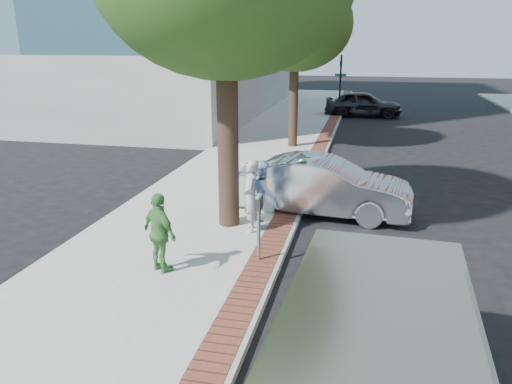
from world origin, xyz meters
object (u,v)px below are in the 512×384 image
(person_gray, at_px, (250,196))
(sedan_silver, at_px, (322,186))
(parking_meter, at_px, (259,214))
(van, at_px, (373,381))
(person_officer, at_px, (262,193))
(person_green, at_px, (160,233))
(bg_car, at_px, (363,104))

(person_gray, xyz_separation_m, sedan_silver, (1.56, 2.08, -0.25))
(parking_meter, xyz_separation_m, sedan_silver, (0.99, 3.73, -0.41))
(person_gray, height_order, van, van)
(person_gray, bearing_deg, person_officer, 145.04)
(parking_meter, bearing_deg, van, -64.10)
(person_gray, relative_size, person_green, 1.09)
(van, bearing_deg, person_officer, 114.58)
(parking_meter, bearing_deg, person_green, -152.47)
(person_officer, bearing_deg, van, -176.07)
(person_gray, bearing_deg, person_green, -40.18)
(parking_meter, xyz_separation_m, bg_car, (1.74, 22.79, -0.39))
(person_green, relative_size, van, 0.30)
(bg_car, bearing_deg, person_officer, 172.72)
(bg_car, bearing_deg, person_gray, 172.36)
(person_officer, bearing_deg, parking_meter, 172.73)
(bg_car, bearing_deg, person_green, 170.07)
(person_green, height_order, bg_car, person_green)
(sedan_silver, xyz_separation_m, bg_car, (0.75, 19.07, 0.01))
(person_gray, bearing_deg, sedan_silver, 128.61)
(bg_car, bearing_deg, parking_meter, 174.23)
(sedan_silver, distance_m, van, 8.64)
(person_green, distance_m, sedan_silver, 5.45)
(person_green, xyz_separation_m, bg_car, (3.55, 23.74, -0.17))
(person_green, bearing_deg, bg_car, -66.80)
(parking_meter, relative_size, bg_car, 0.31)
(parking_meter, xyz_separation_m, person_green, (-1.82, -0.95, -0.23))
(person_green, bearing_deg, person_officer, -83.11)
(sedan_silver, bearing_deg, van, -165.45)
(person_gray, height_order, bg_car, person_gray)
(person_gray, xyz_separation_m, person_green, (-1.24, -2.59, -0.07))
(person_officer, xyz_separation_m, person_green, (-1.43, -3.10, -0.00))
(parking_meter, relative_size, van, 0.26)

